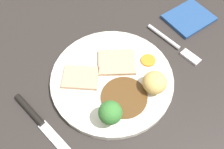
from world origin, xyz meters
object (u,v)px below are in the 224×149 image
object	(u,v)px
carrot_coin_front	(148,60)
fork	(174,44)
dinner_plate	(112,79)
meat_slice_main	(117,62)
folded_napkin	(188,17)
roast_potato_left	(155,82)
meat_slice_under	(81,77)
broccoli_floret	(110,113)
knife	(40,121)

from	to	relation	value
carrot_coin_front	fork	bearing A→B (deg)	178.59
dinner_plate	meat_slice_main	distance (cm)	3.78
fork	folded_napkin	distance (cm)	9.93
dinner_plate	meat_slice_main	bearing A→B (deg)	-147.66
roast_potato_left	carrot_coin_front	bearing A→B (deg)	-127.16
folded_napkin	fork	bearing A→B (deg)	19.37
dinner_plate	folded_napkin	bearing A→B (deg)	-177.83
meat_slice_under	fork	distance (cm)	23.04
roast_potato_left	carrot_coin_front	distance (cm)	6.80
meat_slice_under	fork	size ratio (longest dim) A/B	0.47
meat_slice_main	fork	size ratio (longest dim) A/B	0.51
fork	dinner_plate	bearing A→B (deg)	-98.65
dinner_plate	broccoli_floret	bearing A→B (deg)	46.75
dinner_plate	meat_slice_under	distance (cm)	6.51
roast_potato_left	fork	size ratio (longest dim) A/B	0.32
broccoli_floret	meat_slice_under	bearing A→B (deg)	-97.07
meat_slice_main	roast_potato_left	world-z (taller)	roast_potato_left
meat_slice_main	carrot_coin_front	world-z (taller)	meat_slice_main
meat_slice_under	knife	world-z (taller)	meat_slice_under
meat_slice_main	fork	distance (cm)	14.73
roast_potato_left	knife	world-z (taller)	roast_potato_left
meat_slice_under	roast_potato_left	xyz separation A→B (cm)	(-9.62, 11.30, 1.60)
dinner_plate	meat_slice_main	world-z (taller)	meat_slice_main
meat_slice_under	broccoli_floret	xyz separation A→B (cm)	(1.33, 10.75, 2.70)
folded_napkin	knife	bearing A→B (deg)	-1.41
roast_potato_left	broccoli_floret	distance (cm)	11.03
meat_slice_under	carrot_coin_front	world-z (taller)	meat_slice_under
knife	meat_slice_under	bearing A→B (deg)	95.47
roast_potato_left	fork	distance (cm)	13.81
carrot_coin_front	broccoli_floret	xyz separation A→B (cm)	(14.92, 4.69, 2.88)
roast_potato_left	broccoli_floret	world-z (taller)	broccoli_floret
dinner_plate	carrot_coin_front	distance (cm)	8.85
fork	folded_napkin	bearing A→B (deg)	108.35
dinner_plate	meat_slice_main	xyz separation A→B (cm)	(-3.05, -1.93, 1.10)
dinner_plate	broccoli_floret	distance (cm)	10.04
dinner_plate	fork	xyz separation A→B (cm)	(-17.09, 2.29, -0.31)
dinner_plate	broccoli_floret	xyz separation A→B (cm)	(6.37, 6.77, 3.80)
dinner_plate	fork	size ratio (longest dim) A/B	1.67
meat_slice_main	folded_napkin	world-z (taller)	meat_slice_main
meat_slice_main	carrot_coin_front	size ratio (longest dim) A/B	2.45
dinner_plate	carrot_coin_front	xyz separation A→B (cm)	(-8.55, 2.08, 0.92)
meat_slice_main	meat_slice_under	xyz separation A→B (cm)	(8.09, -2.05, 0.00)
knife	folded_napkin	world-z (taller)	knife
meat_slice_under	broccoli_floret	distance (cm)	11.17
roast_potato_left	broccoli_floret	xyz separation A→B (cm)	(10.96, -0.54, 1.10)
carrot_coin_front	broccoli_floret	distance (cm)	15.91
carrot_coin_front	fork	world-z (taller)	carrot_coin_front
dinner_plate	broccoli_floret	world-z (taller)	broccoli_floret
broccoli_floret	folded_napkin	xyz separation A→B (cm)	(-32.83, -7.78, -4.10)
roast_potato_left	fork	world-z (taller)	roast_potato_left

